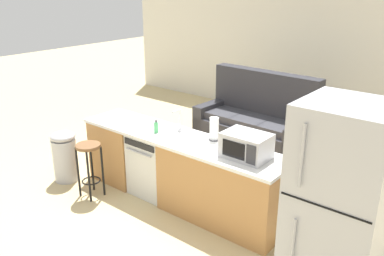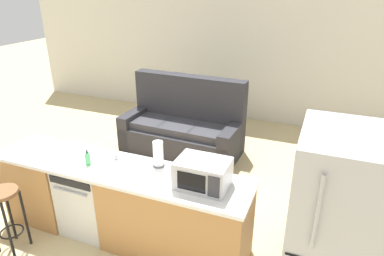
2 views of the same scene
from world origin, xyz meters
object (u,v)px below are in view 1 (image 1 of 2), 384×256
object	(u,v)px
trash_bin	(65,156)
soap_bottle	(156,127)
dishwasher	(156,163)
stove_range	(371,210)
microwave	(246,146)
refrigerator	(338,214)
bar_stool	(89,159)
couch	(257,123)
kettle	(366,155)
paper_towel_roll	(214,129)

from	to	relation	value
trash_bin	soap_bottle	bearing A→B (deg)	20.63
dishwasher	stove_range	world-z (taller)	stove_range
stove_range	dishwasher	bearing A→B (deg)	-168.09
dishwasher	trash_bin	bearing A→B (deg)	-155.49
microwave	refrigerator	bearing A→B (deg)	-24.18
bar_stool	couch	distance (m)	3.06
kettle	stove_range	bearing A→B (deg)	-38.19
stove_range	bar_stool	xyz separation A→B (m)	(-3.19, -1.18, 0.08)
refrigerator	microwave	bearing A→B (deg)	155.82
trash_bin	dishwasher	bearing A→B (deg)	24.51
stove_range	bar_stool	bearing A→B (deg)	-159.72
microwave	soap_bottle	distance (m)	1.29
kettle	bar_stool	distance (m)	3.33
trash_bin	microwave	bearing A→B (deg)	12.21
paper_towel_roll	kettle	world-z (taller)	paper_towel_roll
couch	kettle	bearing A→B (deg)	-36.11
microwave	dishwasher	bearing A→B (deg)	179.95
dishwasher	bar_stool	bearing A→B (deg)	-133.19
paper_towel_roll	soap_bottle	bearing A→B (deg)	-159.43
refrigerator	trash_bin	size ratio (longest dim) A/B	2.54
refrigerator	kettle	bearing A→B (deg)	97.68
soap_bottle	trash_bin	world-z (taller)	soap_bottle
stove_range	soap_bottle	size ratio (longest dim) A/B	5.11
dishwasher	bar_stool	world-z (taller)	dishwasher
refrigerator	bar_stool	world-z (taller)	refrigerator
microwave	soap_bottle	size ratio (longest dim) A/B	2.84
paper_towel_roll	couch	size ratio (longest dim) A/B	0.14
couch	soap_bottle	bearing A→B (deg)	-92.07
stove_range	soap_bottle	xyz separation A→B (m)	(-2.51, -0.61, 0.52)
microwave	trash_bin	distance (m)	2.77
stove_range	microwave	world-z (taller)	microwave
stove_range	paper_towel_roll	size ratio (longest dim) A/B	3.19
stove_range	paper_towel_roll	world-z (taller)	paper_towel_roll
microwave	bar_stool	distance (m)	2.13
kettle	trash_bin	bearing A→B (deg)	-161.27
dishwasher	trash_bin	world-z (taller)	dishwasher
stove_range	bar_stool	world-z (taller)	stove_range
dishwasher	soap_bottle	world-z (taller)	soap_bottle
stove_range	couch	bearing A→B (deg)	143.75
stove_range	couch	xyz separation A→B (m)	(-2.43, 1.78, -0.06)
stove_range	trash_bin	bearing A→B (deg)	-163.80
paper_towel_roll	kettle	size ratio (longest dim) A/B	1.38
dishwasher	bar_stool	xyz separation A→B (m)	(-0.59, -0.63, 0.11)
paper_towel_roll	trash_bin	xyz separation A→B (m)	(-2.05, -0.77, -0.66)
dishwasher	couch	bearing A→B (deg)	85.71
bar_stool	trash_bin	size ratio (longest dim) A/B	1.00
stove_range	refrigerator	distance (m)	1.20
paper_towel_roll	trash_bin	bearing A→B (deg)	-159.39
refrigerator	paper_towel_roll	size ratio (longest dim) A/B	6.66
refrigerator	couch	xyz separation A→B (m)	(-2.43, 2.88, -0.55)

